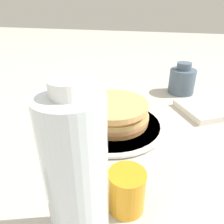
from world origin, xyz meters
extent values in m
plane|color=#BCB7AD|center=(0.00, 0.00, 0.00)|extent=(4.00, 4.00, 0.00)
cylinder|color=white|center=(0.02, -0.02, 0.01)|extent=(0.27, 0.27, 0.01)
cylinder|color=white|center=(0.02, -0.02, 0.01)|extent=(0.29, 0.29, 0.01)
cylinder|color=#BC7D41|center=(0.03, -0.02, 0.02)|extent=(0.19, 0.19, 0.01)
cylinder|color=tan|center=(0.03, -0.02, 0.03)|extent=(0.19, 0.19, 0.01)
cylinder|color=#DBB469|center=(0.02, -0.02, 0.05)|extent=(0.19, 0.19, 0.01)
cylinder|color=#BC7E41|center=(0.02, -0.01, 0.06)|extent=(0.19, 0.19, 0.01)
cylinder|color=tan|center=(0.01, -0.02, 0.07)|extent=(0.19, 0.19, 0.01)
cylinder|color=orange|center=(-0.23, -0.10, 0.04)|extent=(0.06, 0.06, 0.08)
cylinder|color=#4C6075|center=(0.33, -0.21, 0.05)|extent=(0.09, 0.09, 0.09)
cylinder|color=#4C6075|center=(0.33, -0.21, 0.10)|extent=(0.05, 0.05, 0.03)
cylinder|color=silver|center=(-0.30, -0.05, 0.12)|extent=(0.08, 0.08, 0.23)
cylinder|color=white|center=(-0.30, -0.05, 0.24)|extent=(0.04, 0.04, 0.02)
cube|color=white|center=(0.17, -0.27, 0.01)|extent=(0.19, 0.18, 0.02)
camera|label=1|loc=(-0.49, -0.14, 0.32)|focal=35.00mm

